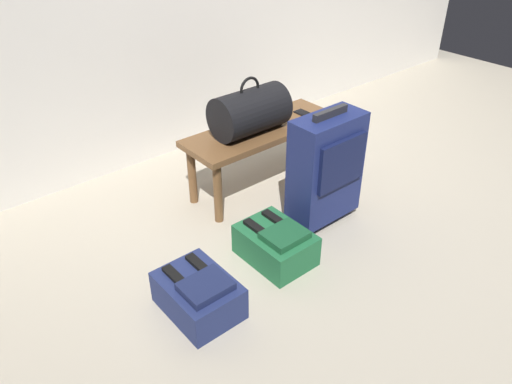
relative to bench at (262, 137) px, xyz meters
The scene contains 7 objects.
ground_plane 0.87m from the bench, 75.05° to the right, with size 6.60×6.60×0.00m, color #B2A893.
bench is the anchor object (origin of this frame).
duffel_bag_black 0.22m from the bench, behind, with size 0.44×0.26×0.34m.
cell_phone 0.34m from the bench, ahead, with size 0.07×0.14×0.01m.
suitcase_upright_navy 0.51m from the bench, 88.23° to the right, with size 0.41×0.22×0.69m.
backpack_navy 1.15m from the bench, 145.41° to the right, with size 0.28×0.38×0.21m.
backpack_green 0.77m from the bench, 124.96° to the right, with size 0.28×0.38×0.21m.
Camera 1 is at (-1.98, -1.29, 1.69)m, focal length 34.72 mm.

